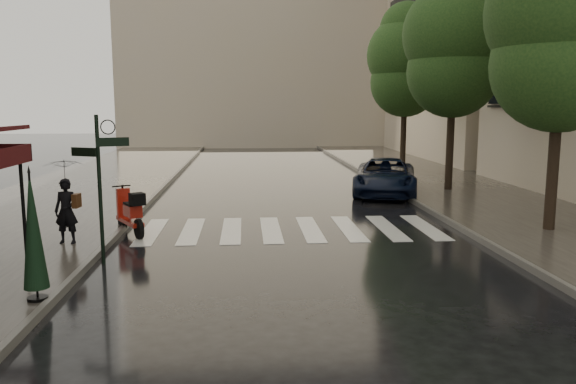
{
  "coord_description": "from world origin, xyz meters",
  "views": [
    {
      "loc": [
        1.78,
        -8.64,
        3.28
      ],
      "look_at": [
        2.71,
        3.51,
        1.4
      ],
      "focal_mm": 35.0,
      "sensor_mm": 36.0,
      "label": 1
    }
  ],
  "objects": [
    {
      "name": "backdrop_building",
      "position": [
        3.0,
        38.0,
        10.0
      ],
      "size": [
        22.0,
        6.0,
        20.0
      ],
      "primitive_type": "cube",
      "color": "#BCAC8F",
      "rests_on": "ground"
    },
    {
      "name": "curb_far",
      "position": [
        7.45,
        12.0,
        0.07
      ],
      "size": [
        0.12,
        60.0,
        0.16
      ],
      "primitive_type": "cube",
      "color": "#595651",
      "rests_on": "ground"
    },
    {
      "name": "tree_near",
      "position": [
        9.6,
        5.0,
        5.32
      ],
      "size": [
        3.8,
        3.8,
        7.99
      ],
      "color": "black",
      "rests_on": "sidewalk_far"
    },
    {
      "name": "parasol_back",
      "position": [
        -1.65,
        0.5,
        1.28
      ],
      "size": [
        0.4,
        0.4,
        2.16
      ],
      "color": "black",
      "rests_on": "sidewalk_near"
    },
    {
      "name": "sidewalk_far",
      "position": [
        10.25,
        12.0,
        0.06
      ],
      "size": [
        5.5,
        60.0,
        0.12
      ],
      "primitive_type": "cube",
      "color": "#38332D",
      "rests_on": "ground"
    },
    {
      "name": "signpost",
      "position": [
        -1.19,
        3.0,
        1.83
      ],
      "size": [
        1.17,
        0.29,
        3.1
      ],
      "color": "black",
      "rests_on": "ground"
    },
    {
      "name": "curb_near",
      "position": [
        -1.45,
        12.0,
        0.07
      ],
      "size": [
        0.12,
        60.0,
        0.16
      ],
      "primitive_type": "cube",
      "color": "#595651",
      "rests_on": "ground"
    },
    {
      "name": "ground",
      "position": [
        0.0,
        0.0,
        0.0
      ],
      "size": [
        120.0,
        120.0,
        0.0
      ],
      "primitive_type": "plane",
      "color": "black",
      "rests_on": "ground"
    },
    {
      "name": "crosswalk",
      "position": [
        2.98,
        6.0,
        0.01
      ],
      "size": [
        7.85,
        3.2,
        0.01
      ],
      "color": "silver",
      "rests_on": "ground"
    },
    {
      "name": "tree_far",
      "position": [
        9.7,
        19.0,
        5.46
      ],
      "size": [
        3.8,
        3.8,
        8.16
      ],
      "color": "black",
      "rests_on": "sidewalk_far"
    },
    {
      "name": "tree_mid",
      "position": [
        9.5,
        12.0,
        5.59
      ],
      "size": [
        3.8,
        3.8,
        8.34
      ],
      "color": "black",
      "rests_on": "sidewalk_far"
    },
    {
      "name": "scooter",
      "position": [
        -1.16,
        5.7,
        0.56
      ],
      "size": [
        1.05,
        1.64,
        1.2
      ],
      "rotation": [
        0.0,
        0.0,
        0.51
      ],
      "color": "black",
      "rests_on": "ground"
    },
    {
      "name": "parked_car",
      "position": [
        6.98,
        11.75,
        0.66
      ],
      "size": [
        3.36,
        5.18,
        1.33
      ],
      "primitive_type": "imported",
      "rotation": [
        0.0,
        0.0,
        -0.26
      ],
      "color": "black",
      "rests_on": "ground"
    },
    {
      "name": "sidewalk_near",
      "position": [
        -4.5,
        12.0,
        0.06
      ],
      "size": [
        6.0,
        60.0,
        0.12
      ],
      "primitive_type": "cube",
      "color": "#38332D",
      "rests_on": "ground"
    },
    {
      "name": "haussmann_far",
      "position": [
        16.5,
        26.0,
        9.25
      ],
      "size": [
        8.0,
        16.0,
        18.5
      ],
      "primitive_type": "cube",
      "color": "#BCAC8F",
      "rests_on": "ground"
    },
    {
      "name": "pedestrian_with_umbrella",
      "position": [
        -2.34,
        4.41,
        1.7
      ],
      "size": [
        1.0,
        1.02,
        2.37
      ],
      "rotation": [
        0.0,
        0.0,
        -0.13
      ],
      "color": "black",
      "rests_on": "sidewalk_near"
    }
  ]
}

